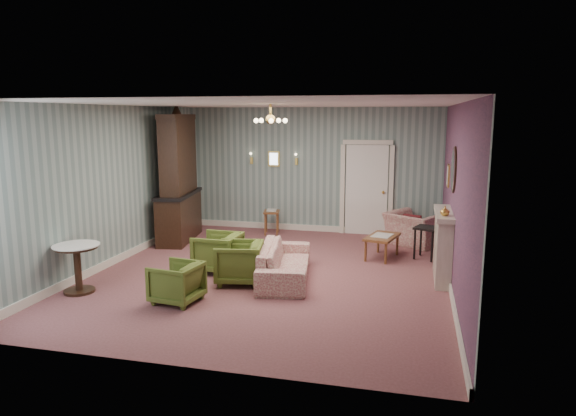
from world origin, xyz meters
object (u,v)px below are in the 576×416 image
(dresser, at_px, (178,175))
(pedestal_table, at_px, (78,268))
(olive_chair_a, at_px, (177,281))
(side_table_black, at_px, (426,243))
(olive_chair_b, at_px, (239,261))
(coffee_table, at_px, (382,247))
(wingback_chair, at_px, (415,223))
(fireplace, at_px, (443,245))
(olive_chair_c, at_px, (218,250))
(sofa_chintz, at_px, (285,256))

(dresser, relative_size, pedestal_table, 3.78)
(olive_chair_a, xyz_separation_m, dresser, (-1.65, 3.58, 1.12))
(olive_chair_a, relative_size, side_table_black, 1.05)
(olive_chair_b, height_order, side_table_black, olive_chair_b)
(coffee_table, bearing_deg, wingback_chair, 63.91)
(fireplace, bearing_deg, olive_chair_c, -172.81)
(olive_chair_b, relative_size, coffee_table, 0.86)
(olive_chair_a, xyz_separation_m, wingback_chair, (3.37, 4.37, 0.13))
(olive_chair_a, height_order, fireplace, fireplace)
(dresser, relative_size, side_table_black, 4.61)
(olive_chair_c, bearing_deg, side_table_black, 116.99)
(olive_chair_a, bearing_deg, dresser, -147.32)
(olive_chair_c, xyz_separation_m, sofa_chintz, (1.25, -0.14, 0.01))
(olive_chair_c, distance_m, sofa_chintz, 1.26)
(coffee_table, bearing_deg, fireplace, -45.20)
(fireplace, relative_size, coffee_table, 1.59)
(olive_chair_b, relative_size, pedestal_table, 0.98)
(olive_chair_c, relative_size, dresser, 0.26)
(dresser, distance_m, side_table_black, 5.38)
(olive_chair_a, height_order, olive_chair_b, olive_chair_b)
(olive_chair_b, distance_m, fireplace, 3.40)
(olive_chair_a, relative_size, olive_chair_c, 0.88)
(dresser, bearing_deg, olive_chair_a, -74.28)
(dresser, bearing_deg, wingback_chair, -0.14)
(olive_chair_a, relative_size, dresser, 0.23)
(dresser, distance_m, coffee_table, 4.61)
(olive_chair_a, distance_m, dresser, 4.10)
(wingback_chair, distance_m, coffee_table, 1.38)
(sofa_chintz, height_order, dresser, dresser)
(fireplace, distance_m, pedestal_table, 5.88)
(coffee_table, bearing_deg, side_table_black, 9.31)
(coffee_table, relative_size, side_table_black, 1.39)
(olive_chair_c, xyz_separation_m, pedestal_table, (-1.69, -1.56, 0.01))
(fireplace, distance_m, side_table_black, 1.25)
(olive_chair_b, height_order, wingback_chair, wingback_chair)
(dresser, xyz_separation_m, pedestal_table, (-0.02, -3.54, -1.07))
(sofa_chintz, distance_m, dresser, 3.77)
(olive_chair_c, relative_size, wingback_chair, 0.71)
(olive_chair_b, relative_size, wingback_chair, 0.71)
(sofa_chintz, xyz_separation_m, fireplace, (2.56, 0.62, 0.19))
(olive_chair_b, bearing_deg, olive_chair_c, -142.75)
(olive_chair_a, relative_size, olive_chair_b, 0.88)
(olive_chair_c, height_order, side_table_black, olive_chair_c)
(sofa_chintz, bearing_deg, olive_chair_a, 129.28)
(sofa_chintz, distance_m, fireplace, 2.64)
(fireplace, bearing_deg, dresser, 164.67)
(sofa_chintz, xyz_separation_m, pedestal_table, (-2.95, -1.42, -0.01))
(wingback_chair, distance_m, dresser, 5.18)
(dresser, bearing_deg, pedestal_table, -99.43)
(sofa_chintz, relative_size, wingback_chair, 1.88)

